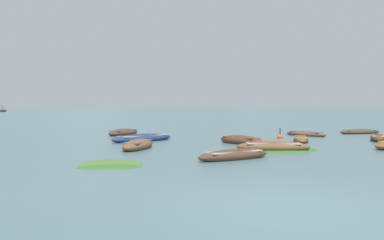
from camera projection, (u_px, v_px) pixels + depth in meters
ground_plane at (161, 107)px, 1503.38m from camera, size 6000.00×6000.00×0.00m
mountain_1 at (85, 76)px, 2347.30m from camera, size 980.23×980.23×354.45m
mountain_2 at (250, 83)px, 2401.43m from camera, size 660.59×660.59×273.99m
mountain_3 at (384, 76)px, 2604.51m from camera, size 1481.33×1481.33×389.04m
rowboat_1 at (138, 145)px, 20.11m from camera, size 1.94×3.52×0.58m
rowboat_2 at (306, 134)px, 29.02m from camera, size 2.57×3.11×0.44m
rowboat_3 at (360, 132)px, 31.31m from camera, size 3.53×1.61×0.45m
rowboat_4 at (142, 138)px, 24.57m from camera, size 4.05×3.70×0.55m
rowboat_5 at (301, 139)px, 24.14m from camera, size 1.67×3.12×0.45m
rowboat_6 at (378, 138)px, 25.01m from camera, size 2.22×3.15×0.53m
rowboat_7 at (234, 155)px, 16.10m from camera, size 3.35×2.38×0.50m
rowboat_8 at (273, 147)px, 19.20m from camera, size 3.51×1.55×0.58m
rowboat_9 at (241, 140)px, 22.82m from camera, size 2.59×3.12×0.59m
rowboat_10 at (123, 133)px, 29.82m from camera, size 2.55×3.44×0.58m
mooring_buoy at (280, 137)px, 26.71m from camera, size 0.37×0.37×0.81m
weed_patch_0 at (288, 150)px, 19.42m from camera, size 4.24×4.21×0.14m
weed_patch_4 at (110, 167)px, 13.95m from camera, size 2.25×1.36×0.14m
weed_patch_5 at (111, 164)px, 14.67m from camera, size 2.33×2.88×0.14m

